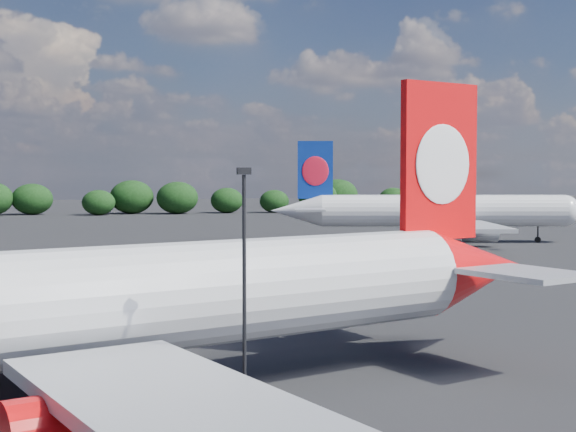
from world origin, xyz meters
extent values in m
plane|color=black|center=(0.00, 60.00, 0.00)|extent=(500.00, 500.00, 0.00)
cylinder|color=silver|center=(3.28, -3.31, 5.08)|extent=(38.31, 16.52, 5.08)
cone|color=red|center=(25.54, 3.76, 5.08)|extent=(9.28, 7.30, 5.08)
cube|color=red|center=(22.63, 2.84, 11.58)|extent=(5.48, 2.17, 9.14)
ellipsoid|color=white|center=(22.73, 2.55, 11.39)|extent=(4.13, 1.48, 4.67)
ellipsoid|color=white|center=(22.54, 3.13, 11.39)|extent=(4.13, 1.48, 4.67)
cube|color=#A2A4AA|center=(25.29, -2.18, 5.48)|extent=(6.20, 7.19, 0.30)
cube|color=#A2A4AA|center=(21.91, 8.47, 5.48)|extent=(6.20, 7.19, 0.30)
cube|color=#A2A4AA|center=(5.34, -16.51, 3.45)|extent=(12.44, 21.35, 0.56)
cylinder|color=red|center=(1.87, -12.28, 2.13)|extent=(5.67, 4.15, 2.74)
cube|color=#A2A4AA|center=(1.87, -12.28, 2.84)|extent=(2.22, 0.97, 1.22)
cylinder|color=black|center=(6.14, -5.60, 1.52)|extent=(0.36, 0.36, 2.54)
cylinder|color=black|center=(6.14, -5.60, 0.56)|extent=(1.20, 0.77, 1.12)
cylinder|color=black|center=(7.20, -5.26, 0.56)|extent=(1.20, 0.77, 1.12)
cylinder|color=black|center=(4.29, 0.21, 1.52)|extent=(0.36, 0.36, 2.54)
cylinder|color=black|center=(4.29, 0.21, 0.56)|extent=(1.20, 0.77, 1.12)
cylinder|color=black|center=(5.36, 0.55, 0.56)|extent=(1.20, 0.77, 1.12)
cylinder|color=silver|center=(59.05, 75.22, 5.04)|extent=(38.27, 15.07, 5.04)
sphere|color=silver|center=(77.51, 70.11, 5.04)|extent=(6.20, 6.20, 5.04)
cone|color=silver|center=(36.70, 81.40, 5.04)|extent=(9.12, 7.01, 5.04)
cube|color=navy|center=(39.62, 80.59, 11.49)|extent=(5.48, 1.96, 9.07)
ellipsoid|color=red|center=(39.54, 80.30, 11.31)|extent=(4.13, 1.32, 4.64)
ellipsoid|color=red|center=(39.70, 80.89, 11.31)|extent=(4.13, 1.32, 4.64)
cube|color=#A2A4AA|center=(37.17, 75.52, 5.44)|extent=(5.99, 7.04, 0.30)
cube|color=#A2A4AA|center=(40.13, 86.21, 5.44)|extent=(5.99, 7.04, 0.30)
cube|color=#A2A4AA|center=(57.50, 62.05, 3.43)|extent=(11.69, 21.18, 0.55)
cube|color=#A2A4AA|center=(64.49, 87.31, 3.43)|extent=(11.69, 21.18, 0.55)
cylinder|color=#A2A4AA|center=(60.79, 66.37, 2.12)|extent=(5.58, 3.97, 2.72)
cube|color=#A2A4AA|center=(60.79, 66.37, 2.82)|extent=(2.22, 0.88, 1.21)
cylinder|color=#A2A4AA|center=(65.09, 81.92, 2.12)|extent=(5.58, 3.97, 2.72)
cube|color=#A2A4AA|center=(65.09, 81.92, 2.82)|extent=(2.22, 0.88, 1.21)
cylinder|color=black|center=(56.30, 72.84, 1.51)|extent=(0.35, 0.35, 2.52)
cylinder|color=black|center=(56.30, 72.84, 0.55)|extent=(1.19, 0.73, 1.11)
cylinder|color=black|center=(55.23, 73.14, 0.55)|extent=(1.19, 0.73, 1.11)
cylinder|color=black|center=(57.92, 78.67, 1.51)|extent=(0.35, 0.35, 2.52)
cylinder|color=black|center=(57.92, 78.67, 0.55)|extent=(1.19, 0.73, 1.11)
cylinder|color=black|center=(56.85, 78.97, 0.55)|extent=(1.19, 0.73, 1.11)
cylinder|color=black|center=(73.63, 71.19, 1.46)|extent=(0.30, 0.30, 2.52)
cylinder|color=black|center=(73.63, 71.19, 0.45)|extent=(0.97, 0.58, 0.91)
cylinder|color=black|center=(8.41, -8.62, 5.40)|extent=(0.16, 0.16, 10.80)
cube|color=black|center=(8.41, -8.62, 10.95)|extent=(0.55, 0.30, 0.28)
cube|color=gold|center=(12.00, 182.00, 4.00)|extent=(5.00, 0.30, 3.00)
cylinder|color=#999CA1|center=(12.00, 182.00, 1.25)|extent=(0.30, 0.30, 2.50)
ellipsoid|color=black|center=(-6.82, 183.69, 4.15)|extent=(10.79, 9.13, 8.30)
ellipsoid|color=black|center=(10.10, 176.60, 3.33)|extent=(8.67, 7.34, 6.67)
ellipsoid|color=black|center=(19.16, 181.88, 4.58)|extent=(11.91, 10.08, 9.16)
ellipsoid|color=black|center=(31.08, 178.01, 4.38)|extent=(11.39, 9.64, 8.76)
ellipsoid|color=black|center=(44.98, 179.04, 3.52)|extent=(9.15, 7.74, 7.04)
ellipsoid|color=black|center=(58.16, 177.30, 3.21)|extent=(8.34, 7.06, 6.42)
ellipsoid|color=black|center=(71.28, 178.34, 4.36)|extent=(11.33, 9.59, 8.72)
ellipsoid|color=black|center=(79.02, 183.28, 4.67)|extent=(12.13, 10.27, 9.33)
ellipsoid|color=black|center=(94.56, 178.18, 3.42)|extent=(8.88, 7.52, 6.83)
ellipsoid|color=black|center=(104.79, 180.62, 3.25)|extent=(8.44, 7.14, 6.49)
camera|label=1|loc=(1.49, -39.95, 10.83)|focal=50.00mm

